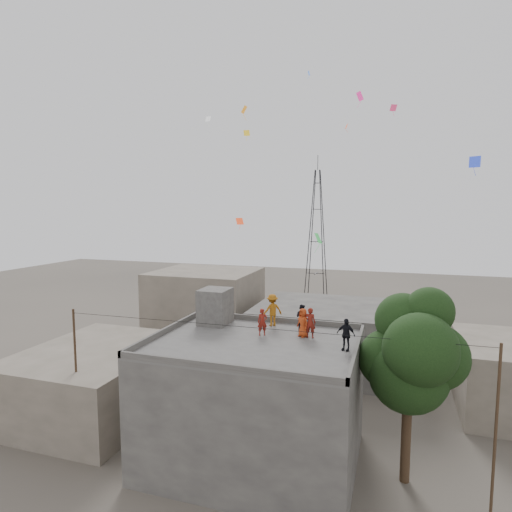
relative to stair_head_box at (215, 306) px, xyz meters
The scene contains 17 objects.
ground 8.21m from the stair_head_box, 39.09° to the right, with size 140.00×140.00×0.00m, color #47423A.
main_building 5.78m from the stair_head_box, 39.09° to the right, with size 10.00×8.00×6.10m.
parapet 4.21m from the stair_head_box, 39.09° to the right, with size 10.00×8.00×0.30m.
stair_head_box is the anchor object (origin of this frame).
neighbor_west 9.34m from the stair_head_box, behind, with size 8.00×10.00×4.00m, color #655C50.
neighbor_north 13.35m from the stair_head_box, 65.48° to the left, with size 12.00×9.00×5.00m, color #44423F.
neighbor_northwest 15.45m from the stair_head_box, 116.91° to the left, with size 9.00×8.00×7.00m, color #655C50.
tree 10.80m from the stair_head_box, 10.74° to the right, with size 4.90×4.60×9.10m.
utility_line 6.26m from the stair_head_box, 46.14° to the right, with size 20.12×0.62×7.40m.
transmission_tower 37.46m from the stair_head_box, 91.23° to the left, with size 2.97×2.97×20.01m.
person_red_adult 5.75m from the stair_head_box, 10.08° to the right, with size 0.56×0.37×1.55m, color maroon.
person_orange_child 5.37m from the stair_head_box, 10.22° to the right, with size 0.72×0.47×1.47m, color #B73C15.
person_dark_child 5.00m from the stair_head_box, ahead, with size 0.69×0.54×1.43m, color black.
person_dark_adult 7.99m from the stair_head_box, 17.82° to the right, with size 0.88×0.37×1.50m, color black.
person_orange_adult 3.27m from the stair_head_box, 10.05° to the left, with size 1.15×0.66×1.78m, color #9C5A11.
person_red_child 3.52m from the stair_head_box, 22.75° to the right, with size 0.51×0.33×1.39m, color maroon.
kites 11.32m from the stair_head_box, 46.09° to the left, with size 18.11×13.83×12.18m.
Camera 1 is at (6.39, -19.38, 12.60)m, focal length 30.00 mm.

